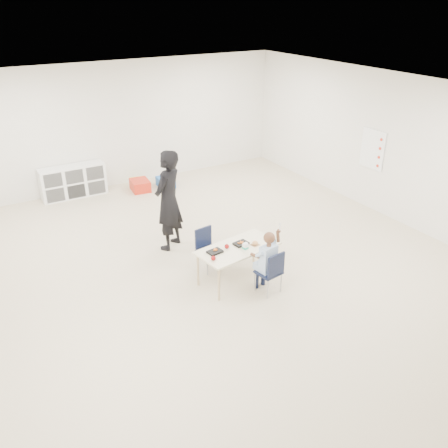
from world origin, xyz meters
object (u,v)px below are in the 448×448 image
chair_near (269,271)px  adult (168,201)px  child (269,260)px  table (238,263)px  cubby_shelf (73,181)px

chair_near → adult: 2.22m
adult → child: bearing=73.0°
table → chair_near: bearing=-74.4°
child → adult: bearing=99.7°
table → cubby_shelf: bearing=96.9°
cubby_shelf → adult: (0.86, -3.22, 0.54)m
chair_near → child: (0.00, 0.00, 0.20)m
chair_near → adult: (-0.68, 2.05, 0.54)m
chair_near → adult: adult is taller
table → cubby_shelf: (-1.31, 4.76, 0.05)m
chair_near → child: size_ratio=0.63×
child → chair_near: bearing=0.0°
table → adult: (-0.45, 1.54, 0.59)m
table → adult: bearing=97.7°
cubby_shelf → adult: adult is taller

